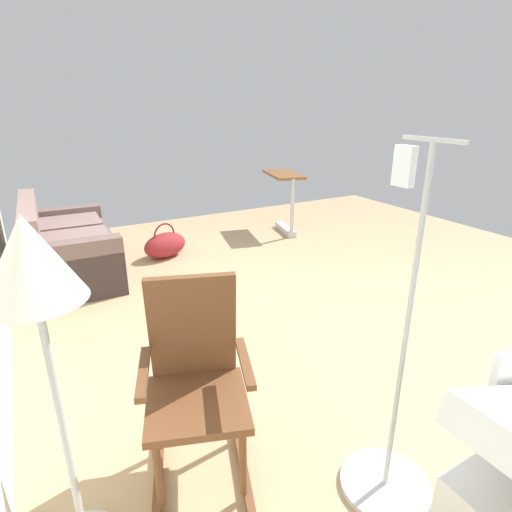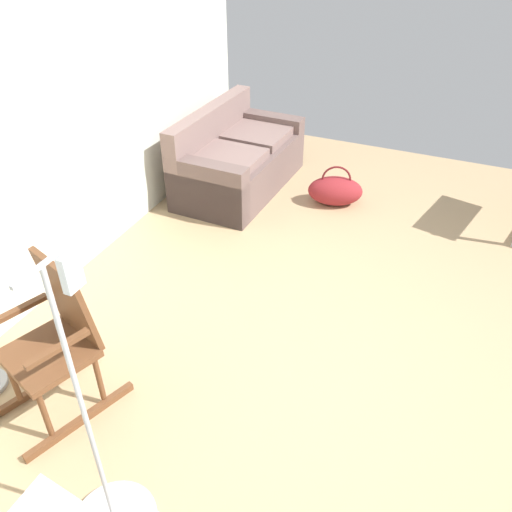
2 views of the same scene
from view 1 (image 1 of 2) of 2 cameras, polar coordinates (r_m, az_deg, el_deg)
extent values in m
plane|color=tan|center=(3.88, 8.50, -7.69)|extent=(7.46, 7.46, 0.00)
cube|color=#68534F|center=(4.99, -23.67, 0.05)|extent=(1.63, 0.90, 0.45)
cube|color=#7F6660|center=(4.56, -23.24, 1.83)|extent=(0.69, 0.67, 0.10)
cube|color=#7F6660|center=(5.27, -23.99, 4.06)|extent=(0.69, 0.67, 0.10)
cube|color=#7F6660|center=(4.87, -28.39, 4.09)|extent=(1.60, 0.21, 0.40)
cube|color=#68534F|center=(4.30, -23.00, -1.93)|extent=(0.21, 0.86, 0.60)
cube|color=#68534F|center=(5.65, -24.40, 2.99)|extent=(0.21, 0.86, 0.60)
cube|color=brown|center=(2.45, -13.13, -27.24)|extent=(0.73, 0.29, 0.05)
cube|color=brown|center=(2.45, -1.80, -26.53)|extent=(0.73, 0.29, 0.05)
cylinder|color=brown|center=(2.16, -1.78, -26.04)|extent=(0.04, 0.04, 0.40)
cylinder|color=brown|center=(2.16, -13.16, -26.75)|extent=(0.04, 0.04, 0.40)
cylinder|color=brown|center=(2.42, -3.13, -19.80)|extent=(0.04, 0.04, 0.40)
cylinder|color=brown|center=(2.42, -12.79, -20.40)|extent=(0.04, 0.04, 0.40)
cube|color=brown|center=(2.15, -7.99, -19.27)|extent=(0.59, 0.60, 0.04)
cube|color=brown|center=(2.14, -8.62, -9.64)|extent=(0.25, 0.45, 0.60)
cube|color=brown|center=(2.01, -1.50, -14.24)|extent=(0.38, 0.17, 0.03)
cube|color=brown|center=(2.01, -15.08, -15.08)|extent=(0.38, 0.17, 0.03)
cylinder|color=#B2B5BA|center=(1.90, -24.62, -21.20)|extent=(0.03, 0.03, 1.15)
cone|color=silver|center=(1.55, -28.51, -0.33)|extent=(0.34, 0.34, 0.30)
cube|color=#B2B5BA|center=(6.18, 4.01, 3.65)|extent=(0.61, 0.26, 0.08)
cylinder|color=black|center=(5.95, 4.85, 2.86)|extent=(0.07, 0.07, 0.06)
cylinder|color=black|center=(6.42, 3.23, 4.21)|extent=(0.07, 0.07, 0.06)
cylinder|color=#B2B5BA|center=(5.84, 4.97, 6.80)|extent=(0.05, 0.05, 0.74)
cube|color=brown|center=(6.13, 3.75, 11.01)|extent=(0.87, 0.57, 0.04)
ellipsoid|color=maroon|center=(5.25, -12.24, 1.44)|extent=(0.47, 0.63, 0.30)
torus|color=maroon|center=(5.21, -12.35, 2.79)|extent=(0.11, 0.29, 0.30)
cylinder|color=#B2B5BA|center=(2.47, 17.08, -27.52)|extent=(0.44, 0.44, 0.03)
cylinder|color=#B2B5BA|center=(1.94, 19.65, -10.46)|extent=(0.02, 0.02, 1.65)
cube|color=#B2B5BA|center=(1.70, 23.02, 14.35)|extent=(0.28, 0.02, 0.02)
cube|color=white|center=(1.79, 19.51, 11.44)|extent=(0.09, 0.04, 0.16)
camera|label=2|loc=(2.76, 69.39, 28.76)|focal=37.28mm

